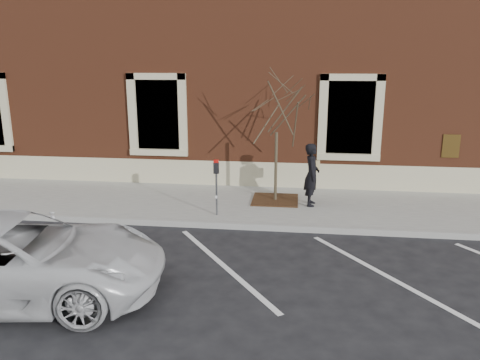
# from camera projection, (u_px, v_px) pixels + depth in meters

# --- Properties ---
(ground) EXTENTS (120.00, 120.00, 0.00)m
(ground) POSITION_uv_depth(u_px,v_px,m) (237.00, 228.00, 11.74)
(ground) COLOR #28282B
(ground) RESTS_ON ground
(sidewalk_near) EXTENTS (40.00, 3.50, 0.15)m
(sidewalk_near) POSITION_uv_depth(u_px,v_px,m) (245.00, 205.00, 13.40)
(sidewalk_near) COLOR #B1AFA6
(sidewalk_near) RESTS_ON ground
(curb_near) EXTENTS (40.00, 0.12, 0.15)m
(curb_near) POSITION_uv_depth(u_px,v_px,m) (237.00, 226.00, 11.67)
(curb_near) COLOR #9E9E99
(curb_near) RESTS_ON ground
(parking_stripes) EXTENTS (28.00, 4.40, 0.01)m
(parking_stripes) POSITION_uv_depth(u_px,v_px,m) (223.00, 265.00, 9.63)
(parking_stripes) COLOR silver
(parking_stripes) RESTS_ON ground
(building_civic) EXTENTS (40.00, 8.62, 8.00)m
(building_civic) POSITION_uv_depth(u_px,v_px,m) (263.00, 62.00, 18.17)
(building_civic) COLOR brown
(building_civic) RESTS_ON ground
(man) EXTENTS (0.45, 0.65, 1.75)m
(man) POSITION_uv_depth(u_px,v_px,m) (312.00, 175.00, 12.91)
(man) COLOR black
(man) RESTS_ON sidewalk_near
(parking_meter) EXTENTS (0.13, 0.10, 1.48)m
(parking_meter) POSITION_uv_depth(u_px,v_px,m) (216.00, 177.00, 12.03)
(parking_meter) COLOR #595B60
(parking_meter) RESTS_ON sidewalk_near
(tree_grate) EXTENTS (1.31, 1.31, 0.03)m
(tree_grate) POSITION_uv_depth(u_px,v_px,m) (275.00, 200.00, 13.55)
(tree_grate) COLOR #482D17
(tree_grate) RESTS_ON sidewalk_near
(sapling) EXTENTS (2.17, 2.17, 3.62)m
(sapling) POSITION_uv_depth(u_px,v_px,m) (277.00, 113.00, 12.92)
(sapling) COLOR #4D412F
(sapling) RESTS_ON sidewalk_near
(white_truck) EXTENTS (5.65, 3.24, 1.48)m
(white_truck) POSITION_uv_depth(u_px,v_px,m) (11.00, 258.00, 8.19)
(white_truck) COLOR silver
(white_truck) RESTS_ON ground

